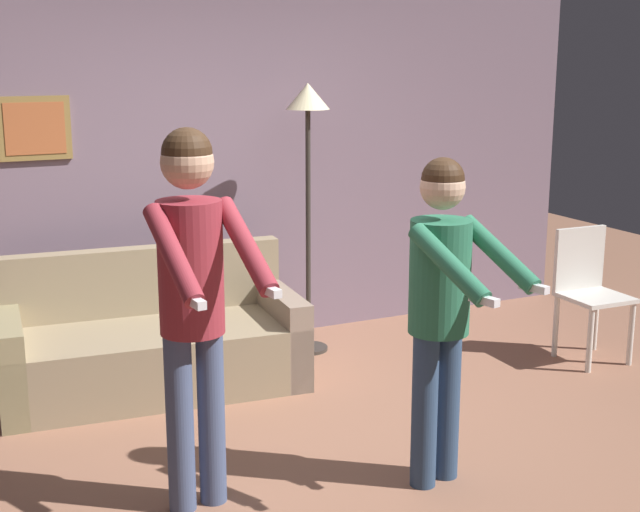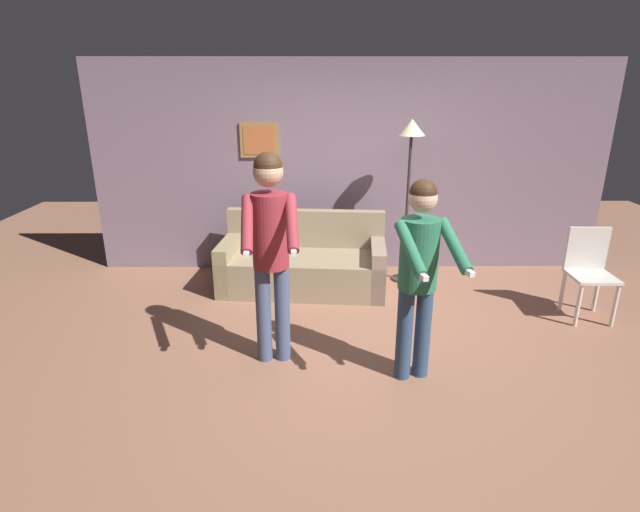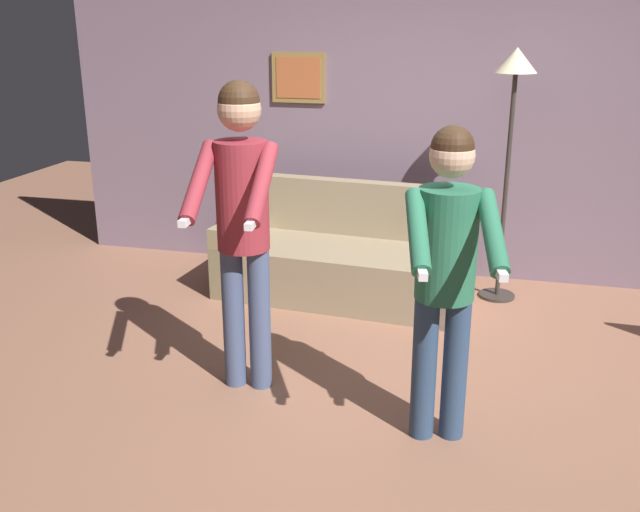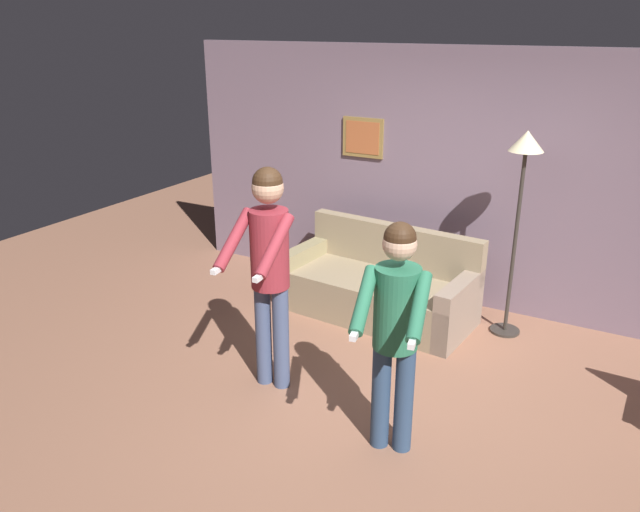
{
  "view_description": "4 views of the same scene",
  "coord_description": "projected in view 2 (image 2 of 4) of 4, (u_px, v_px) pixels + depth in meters",
  "views": [
    {
      "loc": [
        -1.99,
        -3.91,
        2.14
      ],
      "look_at": [
        -0.18,
        -0.17,
        1.19
      ],
      "focal_mm": 50.0,
      "sensor_mm": 36.0,
      "label": 1
    },
    {
      "loc": [
        -0.43,
        -4.0,
        2.33
      ],
      "look_at": [
        -0.4,
        -0.37,
        1.05
      ],
      "focal_mm": 28.0,
      "sensor_mm": 36.0,
      "label": 2
    },
    {
      "loc": [
        0.57,
        -3.78,
        2.13
      ],
      "look_at": [
        -0.29,
        -0.39,
        0.96
      ],
      "focal_mm": 40.0,
      "sensor_mm": 36.0,
      "label": 3
    },
    {
      "loc": [
        1.7,
        -3.82,
        2.82
      ],
      "look_at": [
        -0.3,
        -0.23,
        1.26
      ],
      "focal_mm": 35.0,
      "sensor_mm": 36.0,
      "label": 4
    }
  ],
  "objects": [
    {
      "name": "torchiere_lamp",
      "position": [
        410.0,
        151.0,
        5.67
      ],
      "size": [
        0.31,
        0.31,
        1.93
      ],
      "color": "#332D28",
      "rests_on": "ground_plane"
    },
    {
      "name": "person_standing_left",
      "position": [
        270.0,
        239.0,
        4.05
      ],
      "size": [
        0.47,
        0.69,
        1.82
      ],
      "color": "#435173",
      "rests_on": "ground_plane"
    },
    {
      "name": "dining_chair_distant",
      "position": [
        589.0,
        268.0,
        5.1
      ],
      "size": [
        0.43,
        0.43,
        0.93
      ],
      "color": "silver",
      "rests_on": "ground_plane"
    },
    {
      "name": "ground_plane",
      "position": [
        364.0,
        351.0,
        4.55
      ],
      "size": [
        12.0,
        12.0,
        0.0
      ],
      "primitive_type": "plane",
      "color": "#91624B"
    },
    {
      "name": "couch",
      "position": [
        303.0,
        265.0,
        5.88
      ],
      "size": [
        1.97,
        1.01,
        0.87
      ],
      "color": "gray",
      "rests_on": "ground_plane"
    },
    {
      "name": "person_standing_right",
      "position": [
        419.0,
        265.0,
        3.84
      ],
      "size": [
        0.52,
        0.69,
        1.66
      ],
      "color": "navy",
      "rests_on": "ground_plane"
    },
    {
      "name": "back_wall_assembly",
      "position": [
        350.0,
        168.0,
        6.22
      ],
      "size": [
        6.4,
        0.09,
        2.6
      ],
      "color": "slate",
      "rests_on": "ground_plane"
    }
  ]
}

